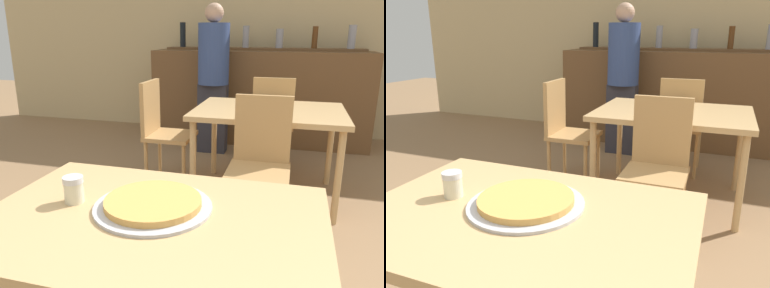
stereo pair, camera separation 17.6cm
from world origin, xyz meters
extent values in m
cube|color=#D1B784|center=(0.00, 4.09, 1.40)|extent=(8.00, 0.05, 2.80)
cube|color=tan|center=(0.00, 0.00, 0.70)|extent=(1.18, 0.83, 0.04)
cylinder|color=tan|center=(-0.53, 0.36, 0.34)|extent=(0.05, 0.05, 0.68)
cylinder|color=tan|center=(0.53, 0.36, 0.34)|extent=(0.05, 0.05, 0.68)
cube|color=tan|center=(0.25, 1.93, 0.72)|extent=(1.17, 0.89, 0.04)
cylinder|color=tan|center=(-0.28, 1.54, 0.35)|extent=(0.05, 0.05, 0.70)
cylinder|color=tan|center=(0.77, 1.54, 0.35)|extent=(0.05, 0.05, 0.70)
cylinder|color=tan|center=(-0.28, 2.31, 0.35)|extent=(0.05, 0.05, 0.70)
cylinder|color=tan|center=(0.77, 2.31, 0.35)|extent=(0.05, 0.05, 0.70)
cube|color=brown|center=(0.00, 3.58, 0.56)|extent=(2.60, 0.56, 1.12)
cube|color=brown|center=(0.00, 3.72, 1.13)|extent=(2.39, 0.24, 0.03)
cylinder|color=black|center=(-1.02, 3.72, 1.30)|extent=(0.07, 0.07, 0.30)
cylinder|color=#5B3314|center=(-0.61, 3.72, 1.30)|extent=(0.08, 0.08, 0.30)
cylinder|color=#9999A3|center=(-0.20, 3.72, 1.28)|extent=(0.08, 0.08, 0.26)
cylinder|color=#9999A3|center=(0.20, 3.72, 1.26)|extent=(0.09, 0.09, 0.22)
cylinder|color=#5B3314|center=(0.61, 3.72, 1.27)|extent=(0.07, 0.07, 0.25)
cylinder|color=#9999A3|center=(1.02, 3.72, 1.28)|extent=(0.09, 0.09, 0.27)
cube|color=tan|center=(0.25, 1.23, 0.46)|extent=(0.40, 0.40, 0.04)
cube|color=tan|center=(0.25, 1.42, 0.70)|extent=(0.38, 0.04, 0.46)
cylinder|color=tan|center=(0.08, 1.06, 0.22)|extent=(0.03, 0.03, 0.44)
cylinder|color=tan|center=(0.42, 1.06, 0.22)|extent=(0.03, 0.03, 0.44)
cylinder|color=tan|center=(0.08, 1.40, 0.22)|extent=(0.03, 0.03, 0.44)
cylinder|color=tan|center=(0.42, 1.40, 0.22)|extent=(0.03, 0.03, 0.44)
cube|color=tan|center=(0.25, 2.62, 0.46)|extent=(0.40, 0.40, 0.04)
cube|color=tan|center=(0.25, 2.44, 0.70)|extent=(0.38, 0.04, 0.46)
cylinder|color=tan|center=(0.42, 2.79, 0.22)|extent=(0.03, 0.03, 0.44)
cylinder|color=tan|center=(0.08, 2.79, 0.22)|extent=(0.03, 0.03, 0.44)
cylinder|color=tan|center=(0.42, 2.45, 0.22)|extent=(0.03, 0.03, 0.44)
cylinder|color=tan|center=(0.08, 2.45, 0.22)|extent=(0.03, 0.03, 0.44)
cube|color=tan|center=(-0.59, 1.93, 0.46)|extent=(0.40, 0.40, 0.04)
cube|color=tan|center=(-0.77, 1.93, 0.70)|extent=(0.04, 0.38, 0.46)
cylinder|color=tan|center=(-0.42, 1.76, 0.22)|extent=(0.03, 0.03, 0.44)
cylinder|color=tan|center=(-0.42, 2.10, 0.22)|extent=(0.03, 0.03, 0.44)
cylinder|color=tan|center=(-0.76, 1.76, 0.22)|extent=(0.03, 0.03, 0.44)
cylinder|color=tan|center=(-0.76, 2.10, 0.22)|extent=(0.03, 0.03, 0.44)
cylinder|color=#B7B7BC|center=(-0.02, 0.06, 0.73)|extent=(0.43, 0.43, 0.01)
cylinder|color=gold|center=(-0.02, 0.06, 0.75)|extent=(0.35, 0.35, 0.02)
cylinder|color=beige|center=(-0.32, 0.03, 0.76)|extent=(0.07, 0.07, 0.08)
cylinder|color=silver|center=(-0.32, 0.03, 0.81)|extent=(0.07, 0.07, 0.02)
cube|color=#2D2D38|center=(-0.45, 3.00, 0.39)|extent=(0.32, 0.18, 0.78)
cylinder|color=#33477F|center=(-0.45, 3.00, 1.10)|extent=(0.34, 0.34, 0.65)
sphere|color=tan|center=(-0.45, 3.00, 1.53)|extent=(0.20, 0.20, 0.20)
camera|label=1|loc=(0.45, -1.08, 1.33)|focal=35.00mm
camera|label=2|loc=(0.61, -1.02, 1.33)|focal=35.00mm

